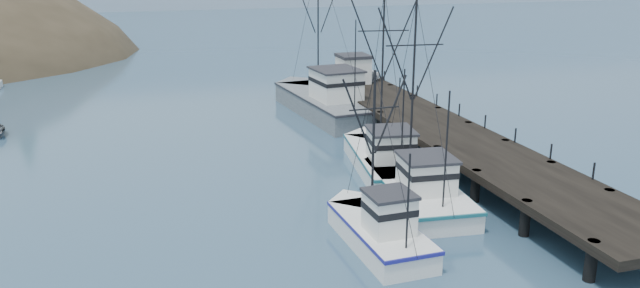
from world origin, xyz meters
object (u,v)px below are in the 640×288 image
(trawler_near, at_px, (415,187))
(pier, at_px, (437,129))
(trawler_far, at_px, (384,157))
(pickup_truck, at_px, (352,73))
(pier_shed, at_px, (353,68))
(work_vessel, at_px, (325,100))
(trawler_mid, at_px, (378,229))

(trawler_near, bearing_deg, pier, 55.70)
(pier, distance_m, trawler_far, 6.23)
(pickup_truck, bearing_deg, pier_shed, 163.89)
(trawler_near, height_order, pickup_truck, trawler_near)
(work_vessel, xyz_separation_m, pickup_truck, (4.25, 4.42, 1.58))
(pier, distance_m, work_vessel, 14.33)
(pier, relative_size, trawler_near, 3.60)
(trawler_far, distance_m, pickup_truck, 21.54)
(trawler_mid, bearing_deg, trawler_near, 48.35)
(pier, distance_m, pickup_truck, 18.04)
(trawler_near, bearing_deg, trawler_mid, -131.65)
(trawler_near, relative_size, trawler_mid, 1.32)
(trawler_near, distance_m, pier_shed, 26.62)
(work_vessel, height_order, pickup_truck, work_vessel)
(trawler_mid, bearing_deg, pier_shed, 72.27)
(work_vessel, relative_size, pickup_truck, 3.05)
(trawler_mid, distance_m, pickup_truck, 33.30)
(pier, height_order, pickup_truck, pickup_truck)
(trawler_mid, xyz_separation_m, pickup_truck, (10.06, 31.68, 1.99))
(trawler_mid, xyz_separation_m, work_vessel, (5.81, 27.26, 0.41))
(pier, relative_size, pickup_truck, 7.56)
(trawler_near, bearing_deg, trawler_far, 86.02)
(pier_shed, height_order, pickup_truck, pier_shed)
(trawler_mid, xyz_separation_m, pier_shed, (9.90, 30.97, 2.60))
(pickup_truck, bearing_deg, trawler_near, 165.00)
(trawler_mid, bearing_deg, pier, 52.82)
(trawler_far, bearing_deg, pickup_truck, 76.02)
(work_vessel, bearing_deg, trawler_mid, -102.03)
(pickup_truck, bearing_deg, work_vessel, 132.94)
(trawler_near, relative_size, pier_shed, 3.82)
(trawler_far, bearing_deg, pier, 27.06)
(trawler_near, bearing_deg, work_vessel, 86.56)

